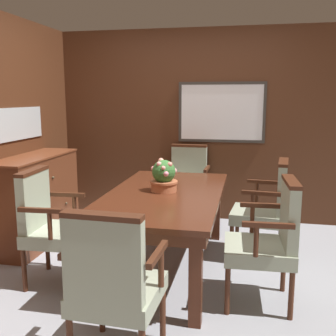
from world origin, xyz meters
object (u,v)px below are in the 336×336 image
chair_head_near (113,282)px  chair_right_far (267,205)px  potted_plant (164,177)px  sideboard_cabinet (36,200)px  chair_left_near (50,222)px  chair_head_far (187,181)px  chair_right_near (270,237)px  dining_table (165,202)px

chair_head_near → chair_right_far: same height
potted_plant → sideboard_cabinet: size_ratio=0.24×
chair_left_near → sideboard_cabinet: 1.04m
chair_right_far → potted_plant: potted_plant is taller
chair_head_near → chair_head_far: (0.00, 2.80, 0.00)m
chair_right_near → potted_plant: potted_plant is taller
chair_right_near → chair_right_far: bearing=176.3°
chair_head_near → sideboard_cabinet: size_ratio=0.78×
chair_left_near → chair_right_near: bearing=-93.3°
chair_head_far → chair_right_far: bearing=-43.2°
chair_head_far → potted_plant: size_ratio=3.23×
chair_right_far → potted_plant: bearing=-60.7°
chair_head_far → potted_plant: 1.41m
potted_plant → chair_left_near: bearing=-151.2°
chair_right_near → potted_plant: size_ratio=3.23×
chair_left_near → potted_plant: (0.89, 0.49, 0.34)m
chair_right_near → potted_plant: 1.11m
dining_table → chair_right_near: chair_right_near is taller
chair_head_near → sideboard_cabinet: bearing=-47.5°
chair_right_near → sideboard_cabinet: size_ratio=0.78×
chair_left_near → chair_head_far: 2.06m
chair_head_near → chair_left_near: bearing=-44.3°
chair_head_near → chair_right_far: (0.94, 1.85, 0.00)m
chair_head_near → chair_right_far: 2.08m
dining_table → chair_head_far: size_ratio=1.98×
dining_table → chair_head_near: size_ratio=1.98×
chair_right_far → potted_plant: (-0.95, -0.42, 0.34)m
chair_head_far → sideboard_cabinet: 1.83m
chair_right_far → chair_right_near: size_ratio=1.00×
dining_table → chair_head_far: bearing=90.4°
chair_left_near → sideboard_cabinet: size_ratio=0.78×
chair_right_near → chair_head_far: 2.08m
dining_table → chair_right_far: 1.05m
chair_left_near → chair_head_near: size_ratio=1.00×
chair_left_near → chair_head_near: 1.31m
chair_head_near → chair_head_far: 2.80m
chair_left_near → potted_plant: potted_plant is taller
chair_head_near → chair_right_far: size_ratio=1.00×
chair_head_near → sideboard_cabinet: 2.34m
chair_head_near → chair_right_near: size_ratio=1.00×
chair_left_near → chair_head_far: size_ratio=1.00×
potted_plant → chair_head_far: bearing=89.7°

